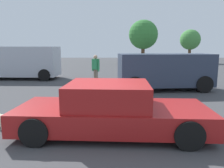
# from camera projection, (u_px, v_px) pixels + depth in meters

# --- Properties ---
(ground_plane) EXTENTS (80.00, 80.00, 0.00)m
(ground_plane) POSITION_uv_depth(u_px,v_px,m) (99.00, 130.00, 5.68)
(ground_plane) COLOR #424244
(sedan_foreground) EXTENTS (4.76, 2.16, 1.26)m
(sedan_foreground) POSITION_uv_depth(u_px,v_px,m) (111.00, 110.00, 5.44)
(sedan_foreground) COLOR maroon
(sedan_foreground) RESTS_ON ground_plane
(dog) EXTENTS (0.51, 0.51, 0.41)m
(dog) POSITION_uv_depth(u_px,v_px,m) (3.00, 119.00, 5.77)
(dog) COLOR beige
(dog) RESTS_ON ground_plane
(van_white) EXTENTS (5.28, 2.23, 2.16)m
(van_white) POSITION_uv_depth(u_px,v_px,m) (18.00, 62.00, 14.71)
(van_white) COLOR #B2B7C1
(van_white) RESTS_ON ground_plane
(suv_dark) EXTENTS (4.64, 2.35, 1.80)m
(suv_dark) POSITION_uv_depth(u_px,v_px,m) (164.00, 70.00, 10.96)
(suv_dark) COLOR #2D384C
(suv_dark) RESTS_ON ground_plane
(pedestrian) EXTENTS (0.46, 0.45, 1.68)m
(pedestrian) POSITION_uv_depth(u_px,v_px,m) (95.00, 67.00, 12.71)
(pedestrian) COLOR gray
(pedestrian) RESTS_ON ground_plane
(tree_back_left) EXTENTS (2.77, 2.77, 4.55)m
(tree_back_left) POSITION_uv_depth(u_px,v_px,m) (190.00, 40.00, 30.22)
(tree_back_left) COLOR brown
(tree_back_left) RESTS_ON ground_plane
(tree_back_center) EXTENTS (3.52, 3.52, 5.41)m
(tree_back_center) POSITION_uv_depth(u_px,v_px,m) (143.00, 35.00, 26.62)
(tree_back_center) COLOR brown
(tree_back_center) RESTS_ON ground_plane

